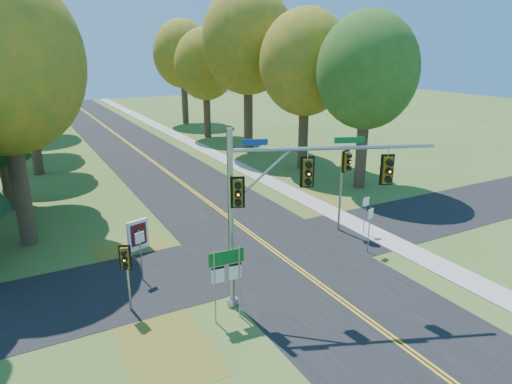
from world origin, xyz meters
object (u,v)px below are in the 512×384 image
east_signal_pole (345,170)px  info_kiosk (138,235)px  route_sign_cluster (227,270)px  traffic_mast (282,195)px

east_signal_pole → info_kiosk: (-10.96, 3.16, -2.84)m
east_signal_pole → route_sign_cluster: east_signal_pole is taller
route_sign_cluster → info_kiosk: 8.35m
traffic_mast → route_sign_cluster: (-2.44, -0.01, -2.63)m
east_signal_pole → info_kiosk: size_ratio=2.95×
traffic_mast → route_sign_cluster: 3.59m
traffic_mast → info_kiosk: traffic_mast is taller
east_signal_pole → route_sign_cluster: (-9.60, -4.97, -1.52)m
traffic_mast → route_sign_cluster: size_ratio=2.51×
east_signal_pole → route_sign_cluster: size_ratio=1.59×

